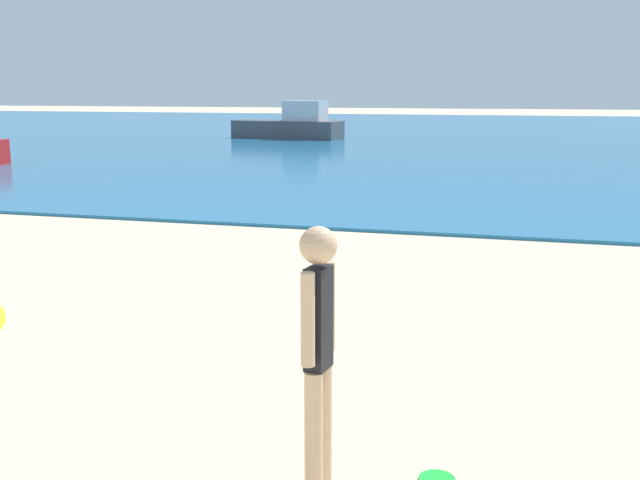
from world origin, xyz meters
TOP-DOWN VIEW (x-y plane):
  - water at (0.00, 44.46)m, footprint 160.00×60.00m
  - person_standing at (0.74, 5.99)m, footprint 0.22×0.37m
  - frisbee at (1.40, 6.34)m, footprint 0.23×0.23m
  - boat_far at (-9.62, 37.36)m, footprint 5.42×2.35m

SIDE VIEW (x-z plane):
  - frisbee at x=1.40m, z-range 0.00..0.03m
  - water at x=0.00m, z-range 0.00..0.06m
  - boat_far at x=-9.62m, z-range -0.21..1.57m
  - person_standing at x=0.74m, z-range 0.11..1.74m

